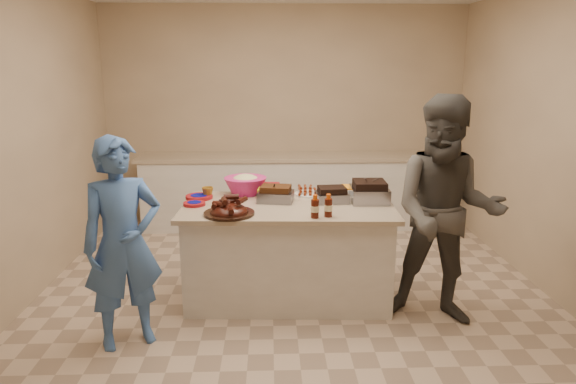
{
  "coord_description": "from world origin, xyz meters",
  "views": [
    {
      "loc": [
        -0.19,
        -4.03,
        1.98
      ],
      "look_at": [
        -0.04,
        0.17,
        0.94
      ],
      "focal_mm": 32.0,
      "sensor_mm": 36.0,
      "label": 1
    }
  ],
  "objects_px": {
    "mustard_bottle": "(259,199)",
    "guest_gray": "(438,319)",
    "bbq_bottle_a": "(315,218)",
    "plastic_cup": "(208,197)",
    "guest_blue": "(131,341)",
    "roasting_pan": "(369,202)",
    "island": "(288,297)",
    "rib_platter": "(229,215)",
    "coleslaw_bowl": "(246,194)",
    "bbq_bottle_b": "(328,217)"
  },
  "relations": [
    {
      "from": "guest_gray",
      "to": "coleslaw_bowl",
      "type": "bearing_deg",
      "value": 169.53
    },
    {
      "from": "island",
      "to": "rib_platter",
      "type": "distance_m",
      "value": 1.0
    },
    {
      "from": "guest_blue",
      "to": "bbq_bottle_a",
      "type": "bearing_deg",
      "value": -13.21
    },
    {
      "from": "guest_blue",
      "to": "mustard_bottle",
      "type": "bearing_deg",
      "value": 17.7
    },
    {
      "from": "rib_platter",
      "to": "guest_gray",
      "type": "xyz_separation_m",
      "value": [
        1.66,
        -0.18,
        -0.84
      ]
    },
    {
      "from": "plastic_cup",
      "to": "guest_gray",
      "type": "height_order",
      "value": "plastic_cup"
    },
    {
      "from": "coleslaw_bowl",
      "to": "bbq_bottle_b",
      "type": "relative_size",
      "value": 2.14
    },
    {
      "from": "bbq_bottle_a",
      "to": "plastic_cup",
      "type": "relative_size",
      "value": 1.79
    },
    {
      "from": "mustard_bottle",
      "to": "rib_platter",
      "type": "bearing_deg",
      "value": -115.38
    },
    {
      "from": "roasting_pan",
      "to": "guest_blue",
      "type": "relative_size",
      "value": 0.21
    },
    {
      "from": "guest_blue",
      "to": "guest_gray",
      "type": "height_order",
      "value": "guest_gray"
    },
    {
      "from": "roasting_pan",
      "to": "bbq_bottle_b",
      "type": "relative_size",
      "value": 1.74
    },
    {
      "from": "rib_platter",
      "to": "bbq_bottle_b",
      "type": "height_order",
      "value": "bbq_bottle_b"
    },
    {
      "from": "island",
      "to": "bbq_bottle_a",
      "type": "bearing_deg",
      "value": -60.29
    },
    {
      "from": "rib_platter",
      "to": "guest_blue",
      "type": "distance_m",
      "value": 1.18
    },
    {
      "from": "island",
      "to": "bbq_bottle_a",
      "type": "height_order",
      "value": "bbq_bottle_a"
    },
    {
      "from": "guest_blue",
      "to": "roasting_pan",
      "type": "bearing_deg",
      "value": -4.01
    },
    {
      "from": "bbq_bottle_a",
      "to": "guest_gray",
      "type": "distance_m",
      "value": 1.3
    },
    {
      "from": "mustard_bottle",
      "to": "island",
      "type": "bearing_deg",
      "value": -41.56
    },
    {
      "from": "island",
      "to": "roasting_pan",
      "type": "height_order",
      "value": "roasting_pan"
    },
    {
      "from": "bbq_bottle_a",
      "to": "mustard_bottle",
      "type": "xyz_separation_m",
      "value": [
        -0.44,
        0.59,
        0.0
      ]
    },
    {
      "from": "island",
      "to": "guest_blue",
      "type": "relative_size",
      "value": 1.16
    },
    {
      "from": "guest_blue",
      "to": "island",
      "type": "bearing_deg",
      "value": 4.01
    },
    {
      "from": "coleslaw_bowl",
      "to": "guest_blue",
      "type": "xyz_separation_m",
      "value": [
        -0.81,
        -1.09,
        -0.84
      ]
    },
    {
      "from": "rib_platter",
      "to": "bbq_bottle_b",
      "type": "relative_size",
      "value": 2.23
    },
    {
      "from": "roasting_pan",
      "to": "island",
      "type": "bearing_deg",
      "value": -171.67
    },
    {
      "from": "guest_blue",
      "to": "guest_gray",
      "type": "bearing_deg",
      "value": -20.43
    },
    {
      "from": "island",
      "to": "rib_platter",
      "type": "bearing_deg",
      "value": -148.08
    },
    {
      "from": "coleslaw_bowl",
      "to": "plastic_cup",
      "type": "xyz_separation_m",
      "value": [
        -0.33,
        -0.11,
        0.0
      ]
    },
    {
      "from": "guest_gray",
      "to": "guest_blue",
      "type": "bearing_deg",
      "value": -156.16
    },
    {
      "from": "roasting_pan",
      "to": "coleslaw_bowl",
      "type": "relative_size",
      "value": 0.81
    },
    {
      "from": "island",
      "to": "roasting_pan",
      "type": "distance_m",
      "value": 1.09
    },
    {
      "from": "mustard_bottle",
      "to": "roasting_pan",
      "type": "bearing_deg",
      "value": -8.05
    },
    {
      "from": "coleslaw_bowl",
      "to": "bbq_bottle_b",
      "type": "xyz_separation_m",
      "value": [
        0.67,
        -0.73,
        0.0
      ]
    },
    {
      "from": "island",
      "to": "rib_platter",
      "type": "xyz_separation_m",
      "value": [
        -0.47,
        -0.27,
        0.84
      ]
    },
    {
      "from": "bbq_bottle_a",
      "to": "island",
      "type": "bearing_deg",
      "value": 117.08
    },
    {
      "from": "roasting_pan",
      "to": "plastic_cup",
      "type": "xyz_separation_m",
      "value": [
        -1.4,
        0.19,
        0.0
      ]
    },
    {
      "from": "plastic_cup",
      "to": "bbq_bottle_a",
      "type": "bearing_deg",
      "value": -35.99
    },
    {
      "from": "roasting_pan",
      "to": "coleslaw_bowl",
      "type": "bearing_deg",
      "value": 165.76
    },
    {
      "from": "island",
      "to": "mustard_bottle",
      "type": "height_order",
      "value": "mustard_bottle"
    },
    {
      "from": "rib_platter",
      "to": "guest_gray",
      "type": "height_order",
      "value": "rib_platter"
    },
    {
      "from": "roasting_pan",
      "to": "mustard_bottle",
      "type": "relative_size",
      "value": 2.77
    },
    {
      "from": "island",
      "to": "bbq_bottle_b",
      "type": "height_order",
      "value": "bbq_bottle_b"
    },
    {
      "from": "mustard_bottle",
      "to": "guest_gray",
      "type": "bearing_deg",
      "value": -24.78
    },
    {
      "from": "roasting_pan",
      "to": "bbq_bottle_a",
      "type": "relative_size",
      "value": 1.73
    },
    {
      "from": "bbq_bottle_a",
      "to": "plastic_cup",
      "type": "bearing_deg",
      "value": 144.01
    },
    {
      "from": "roasting_pan",
      "to": "coleslaw_bowl",
      "type": "distance_m",
      "value": 1.12
    },
    {
      "from": "rib_platter",
      "to": "bbq_bottle_a",
      "type": "height_order",
      "value": "bbq_bottle_a"
    },
    {
      "from": "plastic_cup",
      "to": "mustard_bottle",
      "type": "bearing_deg",
      "value": -7.3
    },
    {
      "from": "plastic_cup",
      "to": "guest_gray",
      "type": "distance_m",
      "value": 2.19
    }
  ]
}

